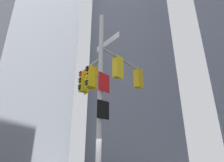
# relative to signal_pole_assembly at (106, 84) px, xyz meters

# --- Properties ---
(building_mid_block) EXTENTS (14.23, 14.23, 49.69)m
(building_mid_block) POSITION_rel_signal_pole_assembly_xyz_m (-1.45, 27.21, 19.86)
(building_mid_block) COLOR slate
(building_mid_block) RESTS_ON ground
(signal_pole_assembly) EXTENTS (3.04, 3.31, 8.22)m
(signal_pole_assembly) POSITION_rel_signal_pole_assembly_xyz_m (0.00, 0.00, 0.00)
(signal_pole_assembly) COLOR #B2B2B5
(signal_pole_assembly) RESTS_ON ground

